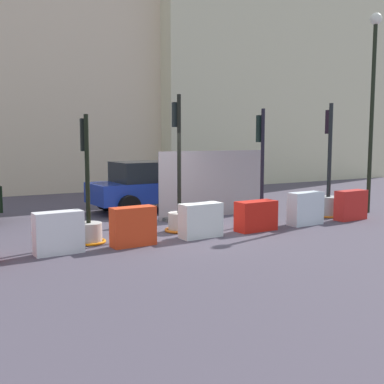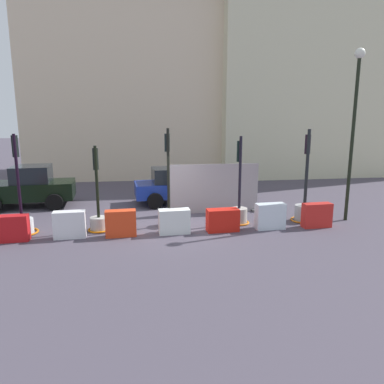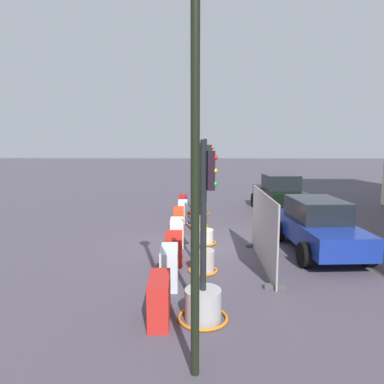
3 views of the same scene
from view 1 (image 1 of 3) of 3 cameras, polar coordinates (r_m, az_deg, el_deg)
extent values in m
plane|color=#4C4552|center=(12.16, -0.96, -4.79)|extent=(120.00, 120.00, 0.00)
cylinder|color=#BBB5AF|center=(11.11, -12.27, -4.82)|extent=(0.60, 0.60, 0.46)
cylinder|color=black|center=(10.92, -12.46, 2.69)|extent=(0.10, 0.10, 2.45)
cube|color=black|center=(11.01, -12.82, 6.70)|extent=(0.17, 0.17, 0.73)
sphere|color=red|center=(11.09, -13.04, 7.95)|extent=(0.10, 0.10, 0.10)
sphere|color=orange|center=(11.09, -13.01, 6.70)|extent=(0.10, 0.10, 0.10)
sphere|color=green|center=(11.09, -12.98, 5.44)|extent=(0.10, 0.10, 0.10)
torus|color=orange|center=(11.15, -12.25, -5.83)|extent=(0.77, 0.77, 0.06)
cylinder|color=beige|center=(12.19, -1.53, -3.61)|extent=(0.57, 0.57, 0.48)
cylinder|color=black|center=(12.00, -1.55, 4.55)|extent=(0.10, 0.10, 2.98)
cube|color=black|center=(12.11, -1.93, 9.25)|extent=(0.20, 0.18, 0.62)
sphere|color=red|center=(12.20, -2.20, 10.19)|extent=(0.11, 0.11, 0.11)
sphere|color=orange|center=(12.19, -2.19, 9.23)|extent=(0.11, 0.11, 0.11)
sphere|color=green|center=(12.18, -2.19, 8.27)|extent=(0.11, 0.11, 0.11)
torus|color=orange|center=(12.23, -1.53, -4.56)|extent=(0.76, 0.76, 0.07)
cylinder|color=#B7AEA6|center=(13.47, 8.34, -2.50)|extent=(0.60, 0.60, 0.58)
cylinder|color=black|center=(13.32, 8.45, 4.27)|extent=(0.10, 0.10, 2.60)
cube|color=black|center=(13.40, 8.14, 7.52)|extent=(0.17, 0.16, 0.74)
sphere|color=red|center=(13.47, 7.90, 8.57)|extent=(0.10, 0.10, 0.10)
sphere|color=orange|center=(13.47, 7.89, 7.52)|extent=(0.10, 0.10, 0.10)
sphere|color=green|center=(13.46, 7.87, 6.47)|extent=(0.10, 0.10, 0.10)
torus|color=orange|center=(13.52, 8.32, -3.55)|extent=(0.77, 0.77, 0.07)
cylinder|color=#ACABAC|center=(15.11, 16.00, -1.66)|extent=(0.70, 0.70, 0.60)
cylinder|color=black|center=(14.96, 16.21, 4.82)|extent=(0.12, 0.12, 2.81)
cube|color=black|center=(15.07, 16.05, 8.08)|extent=(0.18, 0.16, 0.71)
sphere|color=red|center=(15.15, 15.91, 8.97)|extent=(0.10, 0.10, 0.10)
sphere|color=orange|center=(15.14, 15.89, 8.08)|extent=(0.10, 0.10, 0.10)
sphere|color=green|center=(15.14, 15.86, 7.18)|extent=(0.10, 0.10, 0.10)
torus|color=orange|center=(15.15, 15.97, -2.65)|extent=(0.97, 0.97, 0.06)
cube|color=silver|center=(10.20, -15.72, -4.73)|extent=(1.01, 0.43, 0.88)
cube|color=red|center=(10.61, -7.07, -4.12)|extent=(1.00, 0.43, 0.87)
cube|color=white|center=(11.42, 1.06, -3.43)|extent=(1.05, 0.47, 0.83)
cube|color=red|center=(12.34, 7.69, -2.86)|extent=(1.11, 0.52, 0.77)
cube|color=silver|center=(13.41, 13.46, -1.94)|extent=(1.04, 0.45, 0.90)
cube|color=red|center=(14.59, 18.52, -1.50)|extent=(1.03, 0.43, 0.86)
cube|color=navy|center=(15.58, -4.71, 0.16)|extent=(4.20, 1.88, 0.64)
cube|color=black|center=(15.41, -5.50, 2.47)|extent=(2.15, 1.56, 0.64)
cylinder|color=black|center=(16.99, -2.29, -0.37)|extent=(0.70, 0.32, 0.68)
cylinder|color=black|center=(15.53, 0.96, -1.02)|extent=(0.70, 0.32, 0.68)
cylinder|color=black|center=(15.86, -10.24, -0.97)|extent=(0.70, 0.32, 0.68)
cylinder|color=black|center=(14.28, -7.55, -1.75)|extent=(0.70, 0.32, 0.68)
cube|color=beige|center=(24.54, -19.14, 13.17)|extent=(13.22, 7.26, 10.72)
cube|color=beige|center=(29.63, 6.26, 14.50)|extent=(14.52, 9.36, 12.98)
cylinder|color=black|center=(16.06, 20.73, 8.05)|extent=(0.12, 0.12, 5.85)
sphere|color=silver|center=(16.45, 21.20, 18.80)|extent=(0.36, 0.36, 0.36)
cube|color=#9F969A|center=(14.41, 2.54, 1.01)|extent=(3.63, 0.04, 2.00)
cube|color=#4C4C4C|center=(13.76, -3.30, -3.25)|extent=(0.16, 0.50, 0.10)
cube|color=#4C4C4C|center=(15.44, 7.69, -2.22)|extent=(0.16, 0.50, 0.10)
camera|label=2|loc=(5.14, 85.90, 16.67)|focal=34.06mm
camera|label=3|loc=(19.98, 29.62, 8.55)|focal=33.18mm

